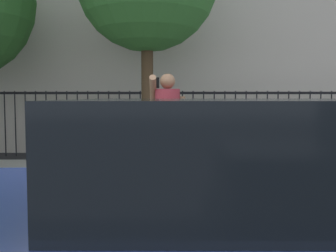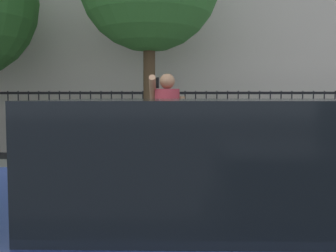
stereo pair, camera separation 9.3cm
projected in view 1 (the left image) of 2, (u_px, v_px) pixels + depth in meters
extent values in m
plane|color=black|center=(102.00, 243.00, 4.11)|extent=(60.00, 60.00, 0.00)
cube|color=gray|center=(128.00, 187.00, 6.30)|extent=(28.00, 4.40, 0.15)
cube|color=black|center=(146.00, 93.00, 9.88)|extent=(12.00, 0.04, 0.06)
cylinder|color=black|center=(5.00, 124.00, 10.01)|extent=(0.03, 0.03, 1.60)
cylinder|color=black|center=(15.00, 124.00, 10.00)|extent=(0.03, 0.03, 1.60)
cylinder|color=black|center=(26.00, 124.00, 10.00)|extent=(0.03, 0.03, 1.60)
cylinder|color=black|center=(36.00, 124.00, 9.99)|extent=(0.03, 0.03, 1.60)
cylinder|color=black|center=(47.00, 124.00, 9.99)|extent=(0.03, 0.03, 1.60)
cylinder|color=black|center=(57.00, 124.00, 9.98)|extent=(0.03, 0.03, 1.60)
cylinder|color=black|center=(67.00, 124.00, 9.98)|extent=(0.03, 0.03, 1.60)
cylinder|color=black|center=(78.00, 124.00, 9.97)|extent=(0.03, 0.03, 1.60)
cylinder|color=black|center=(88.00, 124.00, 9.97)|extent=(0.03, 0.03, 1.60)
cylinder|color=black|center=(99.00, 124.00, 9.96)|extent=(0.03, 0.03, 1.60)
cylinder|color=black|center=(109.00, 124.00, 9.96)|extent=(0.03, 0.03, 1.60)
cylinder|color=black|center=(119.00, 124.00, 9.95)|extent=(0.03, 0.03, 1.60)
cylinder|color=black|center=(130.00, 124.00, 9.95)|extent=(0.03, 0.03, 1.60)
cylinder|color=black|center=(140.00, 124.00, 9.94)|extent=(0.03, 0.03, 1.60)
cylinder|color=black|center=(151.00, 124.00, 9.93)|extent=(0.03, 0.03, 1.60)
cylinder|color=black|center=(161.00, 124.00, 9.93)|extent=(0.03, 0.03, 1.60)
cylinder|color=black|center=(172.00, 124.00, 9.92)|extent=(0.03, 0.03, 1.60)
cylinder|color=black|center=(182.00, 124.00, 9.92)|extent=(0.03, 0.03, 1.60)
cylinder|color=black|center=(193.00, 124.00, 9.91)|extent=(0.03, 0.03, 1.60)
cylinder|color=black|center=(203.00, 124.00, 9.91)|extent=(0.03, 0.03, 1.60)
cylinder|color=black|center=(214.00, 124.00, 9.90)|extent=(0.03, 0.03, 1.60)
cylinder|color=black|center=(225.00, 124.00, 9.90)|extent=(0.03, 0.03, 1.60)
cylinder|color=black|center=(235.00, 124.00, 9.89)|extent=(0.03, 0.03, 1.60)
cylinder|color=black|center=(246.00, 124.00, 9.89)|extent=(0.03, 0.03, 1.60)
cylinder|color=black|center=(256.00, 124.00, 9.88)|extent=(0.03, 0.03, 1.60)
cylinder|color=black|center=(267.00, 124.00, 9.88)|extent=(0.03, 0.03, 1.60)
cylinder|color=black|center=(278.00, 124.00, 9.87)|extent=(0.03, 0.03, 1.60)
cylinder|color=black|center=(288.00, 124.00, 9.87)|extent=(0.03, 0.03, 1.60)
cylinder|color=black|center=(299.00, 124.00, 9.86)|extent=(0.03, 0.03, 1.60)
cylinder|color=black|center=(309.00, 124.00, 9.86)|extent=(0.03, 0.03, 1.60)
cylinder|color=black|center=(320.00, 124.00, 9.85)|extent=(0.03, 0.03, 1.60)
cylinder|color=black|center=(331.00, 124.00, 9.85)|extent=(0.03, 0.03, 1.60)
cube|color=black|center=(261.00, 150.00, 2.23)|extent=(2.03, 1.63, 0.55)
cylinder|color=black|center=(84.00, 247.00, 3.11)|extent=(0.64, 0.23, 0.64)
cylinder|color=#936B4C|center=(160.00, 165.00, 5.68)|extent=(0.15, 0.15, 0.74)
cylinder|color=#936B4C|center=(175.00, 165.00, 5.69)|extent=(0.15, 0.15, 0.74)
cylinder|color=#992D38|center=(168.00, 114.00, 5.63)|extent=(0.35, 0.35, 0.68)
sphere|color=#936B4C|center=(168.00, 81.00, 5.60)|extent=(0.21, 0.21, 0.21)
cylinder|color=#936B4C|center=(153.00, 89.00, 5.60)|extent=(0.11, 0.48, 0.37)
cylinder|color=#936B4C|center=(182.00, 115.00, 5.64)|extent=(0.09, 0.09, 0.52)
cube|color=black|center=(157.00, 83.00, 5.66)|extent=(0.07, 0.01, 0.15)
cube|color=brown|center=(186.00, 121.00, 5.65)|extent=(0.29, 0.17, 0.34)
cylinder|color=#4C3823|center=(147.00, 93.00, 8.63)|extent=(0.25, 0.25, 3.07)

